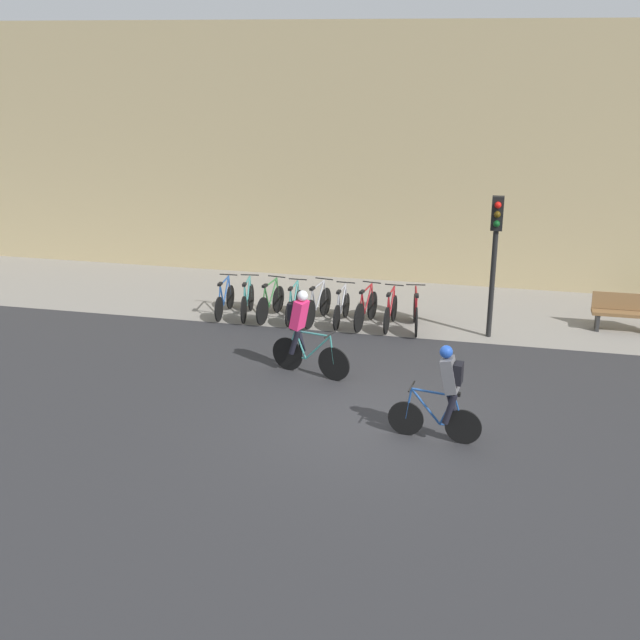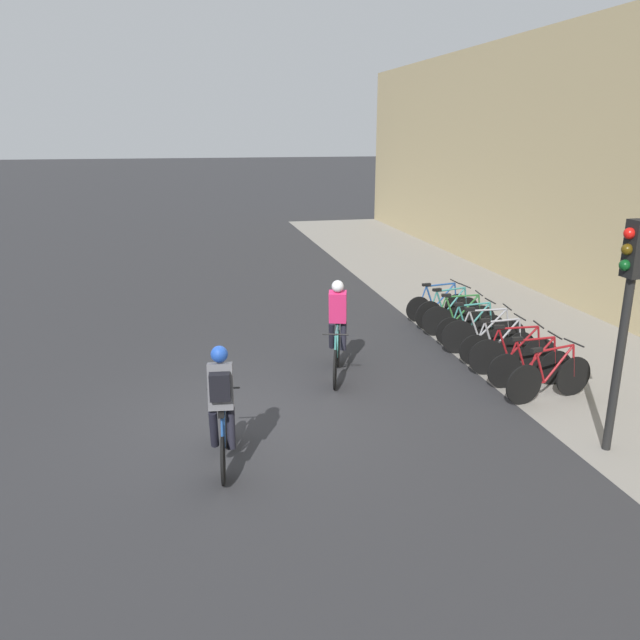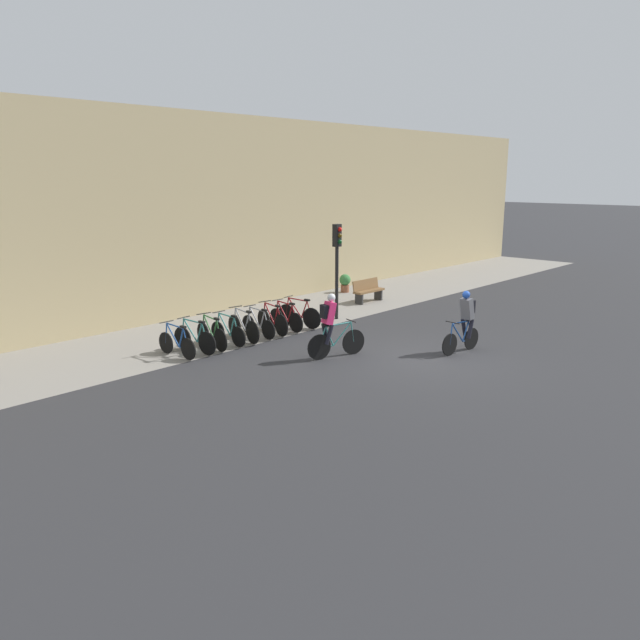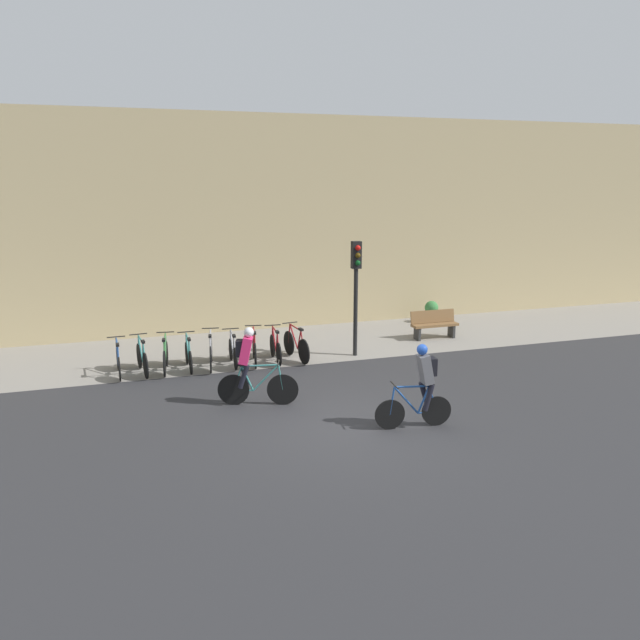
{
  "view_description": "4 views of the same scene",
  "coord_description": "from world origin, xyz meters",
  "views": [
    {
      "loc": [
        2.02,
        -12.93,
        6.56
      ],
      "look_at": [
        -1.6,
        3.07,
        0.79
      ],
      "focal_mm": 45.0,
      "sensor_mm": 36.0,
      "label": 1
    },
    {
      "loc": [
        8.93,
        -0.77,
        4.39
      ],
      "look_at": [
        -0.05,
        1.23,
        1.58
      ],
      "focal_mm": 35.0,
      "sensor_mm": 36.0,
      "label": 2
    },
    {
      "loc": [
        -13.94,
        -9.05,
        4.87
      ],
      "look_at": [
        -1.37,
        2.66,
        0.9
      ],
      "focal_mm": 35.0,
      "sensor_mm": 36.0,
      "label": 3
    },
    {
      "loc": [
        -4.28,
        -11.19,
        4.96
      ],
      "look_at": [
        0.27,
        2.96,
        1.6
      ],
      "focal_mm": 35.0,
      "sensor_mm": 36.0,
      "label": 4
    }
  ],
  "objects": [
    {
      "name": "parked_bike_1",
      "position": [
        -3.91,
        5.12,
        0.4
      ],
      "size": [
        0.46,
        1.66,
        0.97
      ],
      "color": "black",
      "rests_on": "ground"
    },
    {
      "name": "parked_bike_5",
      "position": [
        -1.53,
        5.12,
        0.38
      ],
      "size": [
        0.46,
        1.58,
        0.94
      ],
      "color": "black",
      "rests_on": "ground"
    },
    {
      "name": "bench",
      "position": [
        5.1,
        6.09,
        0.46
      ],
      "size": [
        1.52,
        0.44,
        0.89
      ],
      "color": "brown",
      "rests_on": "ground"
    },
    {
      "name": "parked_bike_4",
      "position": [
        -2.12,
        5.12,
        0.41
      ],
      "size": [
        0.46,
        1.74,
        0.99
      ],
      "color": "black",
      "rests_on": "ground"
    },
    {
      "name": "building_facade",
      "position": [
        0.0,
        9.3,
        3.52
      ],
      "size": [
        44.0,
        0.6,
        7.04
      ],
      "primitive_type": "cube",
      "color": "tan",
      "rests_on": "ground"
    },
    {
      "name": "parked_bike_7",
      "position": [
        -0.33,
        5.12,
        0.39
      ],
      "size": [
        0.46,
        1.6,
        0.96
      ],
      "color": "black",
      "rests_on": "ground"
    },
    {
      "name": "ground",
      "position": [
        0.0,
        0.0,
        0.0
      ],
      "size": [
        200.0,
        200.0,
        0.0
      ],
      "primitive_type": "plane",
      "color": "#2B2B2D"
    },
    {
      "name": "parked_bike_8",
      "position": [
        0.27,
        5.12,
        0.41
      ],
      "size": [
        0.46,
        1.72,
        0.99
      ],
      "color": "black",
      "rests_on": "ground"
    },
    {
      "name": "kerb_strip",
      "position": [
        0.0,
        6.75,
        0.0
      ],
      "size": [
        44.0,
        4.5,
        0.01
      ],
      "primitive_type": "cube",
      "color": "gray",
      "rests_on": "ground"
    },
    {
      "name": "parked_bike_2",
      "position": [
        -3.32,
        5.12,
        0.4
      ],
      "size": [
        0.46,
        1.66,
        0.97
      ],
      "color": "black",
      "rests_on": "ground"
    },
    {
      "name": "traffic_light_pole",
      "position": [
        1.99,
        4.98,
        2.29
      ],
      "size": [
        0.26,
        0.3,
        3.29
      ],
      "color": "black",
      "rests_on": "ground"
    },
    {
      "name": "parked_bike_6",
      "position": [
        -0.93,
        5.12,
        0.41
      ],
      "size": [
        0.46,
        1.68,
        0.98
      ],
      "color": "black",
      "rests_on": "ground"
    },
    {
      "name": "cyclist_pink",
      "position": [
        -1.7,
        1.93,
        0.95
      ],
      "size": [
        1.75,
        0.64,
        1.8
      ],
      "color": "black",
      "rests_on": "ground"
    },
    {
      "name": "parked_bike_0",
      "position": [
        -4.51,
        5.12,
        0.38
      ],
      "size": [
        0.46,
        1.61,
        0.94
      ],
      "color": "black",
      "rests_on": "ground"
    },
    {
      "name": "cyclist_grey",
      "position": [
        1.37,
        -0.4,
        0.95
      ],
      "size": [
        1.63,
        0.48,
        1.76
      ],
      "color": "black",
      "rests_on": "ground"
    },
    {
      "name": "parked_bike_3",
      "position": [
        -2.72,
        5.12,
        0.38
      ],
      "size": [
        0.46,
        1.58,
        0.94
      ],
      "color": "black",
      "rests_on": "ground"
    }
  ]
}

